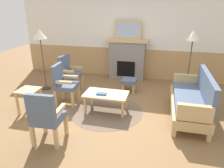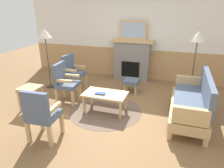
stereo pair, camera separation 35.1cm
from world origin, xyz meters
name	(u,v)px [view 2 (the right image)]	position (x,y,z in m)	size (l,w,h in m)	color
ground_plane	(107,112)	(0.00, 0.00, 0.00)	(14.00, 14.00, 0.00)	olive
wall_back	(134,37)	(0.00, 2.60, 1.31)	(7.20, 0.14, 2.70)	white
fireplace	(132,59)	(0.00, 2.35, 0.65)	(1.30, 0.44, 1.28)	gray
framed_picture	(133,30)	(0.00, 2.35, 1.56)	(0.80, 0.04, 0.56)	tan
couch	(191,102)	(1.75, 0.25, 0.40)	(0.70, 1.80, 0.98)	tan
coffee_table	(105,95)	(-0.06, 0.03, 0.39)	(0.96, 0.56, 0.44)	tan
round_rug	(105,111)	(-0.06, 0.03, 0.00)	(1.66, 1.66, 0.01)	brown
book_on_table	(100,93)	(-0.14, -0.04, 0.46)	(0.22, 0.13, 0.03)	navy
footstool	(132,82)	(0.25, 1.31, 0.28)	(0.40, 0.40, 0.36)	tan
armchair_near_fireplace	(65,81)	(-1.16, 0.21, 0.54)	(0.51, 0.51, 0.98)	tan
armchair_by_window_left	(72,71)	(-1.40, 1.02, 0.54)	(0.54, 0.54, 0.98)	tan
armchair_front_left	(41,113)	(-0.72, -1.32, 0.54)	(0.51, 0.51, 0.98)	tan
side_table	(30,92)	(-1.69, -0.41, 0.43)	(0.44, 0.44, 0.55)	tan
floor_lamp_by_couch	(198,41)	(1.79, 1.59, 1.45)	(0.36, 0.36, 1.68)	#332D28
floor_lamp_by_chairs	(45,37)	(-2.09, 0.91, 1.45)	(0.36, 0.36, 1.68)	#332D28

